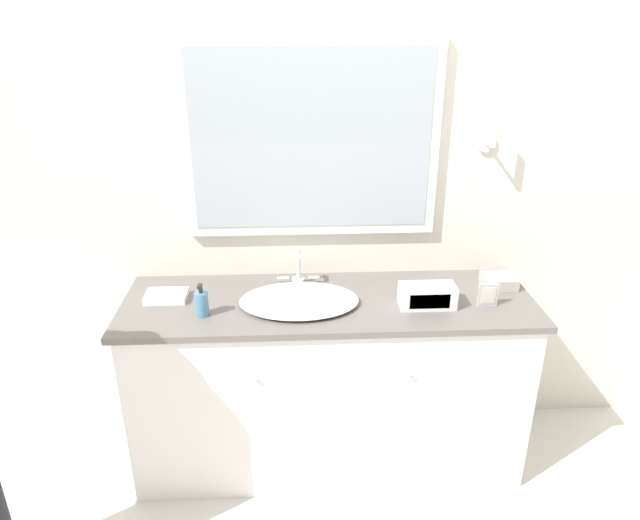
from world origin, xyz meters
name	(u,v)px	position (x,y,z in m)	size (l,w,h in m)	color
ground_plane	(332,504)	(0.00, 0.00, 0.00)	(14.00, 14.00, 0.00)	silver
wall_back	(325,197)	(0.00, 0.66, 1.28)	(8.00, 0.18, 2.55)	silver
vanity_counter	(328,381)	(0.00, 0.33, 0.45)	(1.88, 0.60, 0.89)	white
sink_basin	(299,299)	(-0.14, 0.31, 0.91)	(0.54, 0.43, 0.18)	white
soap_bottle	(202,303)	(-0.56, 0.22, 0.95)	(0.06, 0.06, 0.15)	teal
appliance_box	(427,296)	(0.43, 0.25, 0.94)	(0.25, 0.12, 0.10)	white
picture_frame	(488,295)	(0.70, 0.24, 0.95)	(0.09, 0.01, 0.11)	#B2B2B7
hand_towel_near_sink	(166,296)	(-0.74, 0.38, 0.91)	(0.19, 0.13, 0.03)	white
hand_towel_far_corner	(499,281)	(0.82, 0.44, 0.92)	(0.15, 0.14, 0.05)	#B7A899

